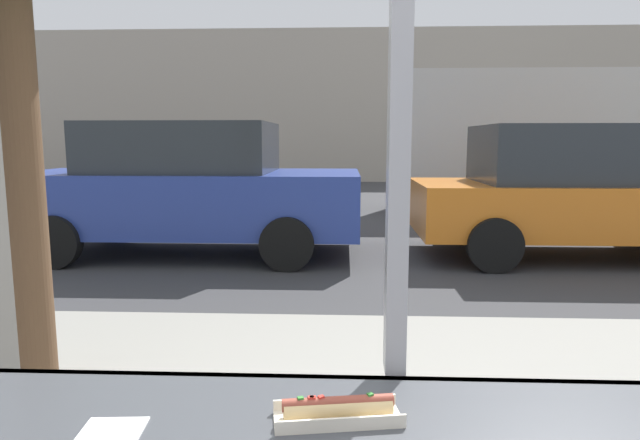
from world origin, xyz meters
name	(u,v)px	position (x,y,z in m)	size (l,w,h in m)	color
ground_plane	(352,230)	(0.00, 8.00, 0.00)	(60.00, 60.00, 0.00)	#38383A
sidewalk_strip	(366,408)	(0.00, 1.60, 0.07)	(16.00, 2.80, 0.13)	gray
window_wall	(401,18)	(0.00, 0.08, 1.79)	(2.84, 0.20, 2.90)	#56544F
building_facade_far	(349,107)	(0.00, 19.72, 2.77)	(28.00, 1.20, 5.53)	#A89E8E
hotdog_tray_far	(338,410)	(-0.14, -0.18, 0.97)	(0.27, 0.13, 0.05)	beige
napkin_wrapper	(113,429)	(-0.58, -0.24, 0.95)	(0.12, 0.09, 0.00)	white
parked_car_blue	(189,188)	(-2.20, 5.97, 0.89)	(4.49, 2.07, 1.75)	#283D93
parked_car_orange	(574,191)	(2.84, 5.97, 0.86)	(4.17, 2.01, 1.71)	orange
box_truck	(554,138)	(4.26, 10.61, 1.58)	(6.51, 2.44, 2.88)	beige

